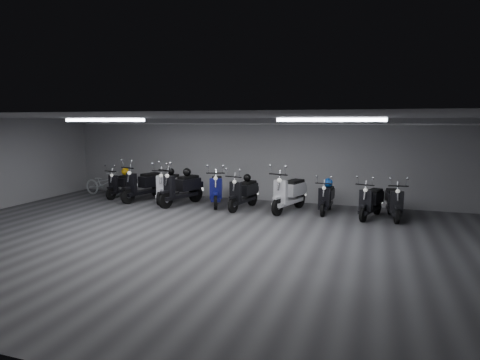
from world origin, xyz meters
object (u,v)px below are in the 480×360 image
(scooter_3, at_px, (181,182))
(helmet_4, at_px, (247,178))
(scooter_4, at_px, (216,184))
(scooter_8, at_px, (371,196))
(helmet_2, at_px, (171,172))
(scooter_1, at_px, (143,179))
(bicycle, at_px, (103,181))
(helmet_1, at_px, (125,171))
(scooter_9, at_px, (394,197))
(helmet_0, at_px, (187,172))
(scooter_7, at_px, (327,193))
(helmet_3, at_px, (328,183))
(scooter_0, at_px, (121,180))
(scooter_6, at_px, (289,187))
(scooter_2, at_px, (168,181))
(scooter_5, at_px, (243,188))

(scooter_3, distance_m, helmet_4, 2.18)
(scooter_4, relative_size, scooter_8, 1.11)
(scooter_4, bearing_deg, helmet_2, 151.08)
(scooter_1, xyz_separation_m, scooter_3, (1.55, -0.25, 0.00))
(bicycle, bearing_deg, scooter_1, -94.69)
(scooter_8, xyz_separation_m, helmet_1, (-8.50, 0.69, 0.28))
(scooter_9, distance_m, helmet_0, 6.40)
(scooter_1, distance_m, scooter_4, 2.65)
(scooter_7, distance_m, helmet_3, 0.36)
(helmet_1, height_order, helmet_3, helmet_1)
(scooter_0, height_order, bicycle, scooter_0)
(helmet_3, height_order, helmet_4, helmet_4)
(scooter_3, bearing_deg, scooter_8, 20.23)
(scooter_6, bearing_deg, scooter_3, -159.44)
(scooter_0, xyz_separation_m, helmet_3, (7.27, 0.04, 0.26))
(scooter_2, distance_m, scooter_4, 1.77)
(scooter_8, distance_m, helmet_1, 8.53)
(bicycle, bearing_deg, scooter_6, -87.06)
(scooter_9, height_order, helmet_4, scooter_9)
(helmet_4, bearing_deg, scooter_6, -6.13)
(scooter_3, height_order, helmet_4, scooter_3)
(scooter_5, xyz_separation_m, scooter_7, (2.51, 0.29, -0.08))
(scooter_4, xyz_separation_m, scooter_8, (4.77, -0.24, -0.07))
(scooter_7, height_order, helmet_1, scooter_7)
(scooter_2, bearing_deg, bicycle, 168.86)
(scooter_5, height_order, scooter_9, scooter_5)
(helmet_2, bearing_deg, scooter_7, -2.73)
(scooter_7, bearing_deg, scooter_1, -175.52)
(bicycle, bearing_deg, scooter_5, -89.02)
(scooter_8, relative_size, helmet_2, 6.78)
(scooter_3, relative_size, scooter_6, 1.00)
(scooter_6, distance_m, bicycle, 7.02)
(helmet_2, xyz_separation_m, helmet_3, (5.31, -0.03, -0.12))
(scooter_5, bearing_deg, helmet_0, -173.59)
(scooter_7, relative_size, helmet_0, 6.02)
(helmet_1, relative_size, helmet_4, 1.16)
(bicycle, distance_m, helmet_1, 0.94)
(scooter_2, bearing_deg, scooter_3, -33.71)
(scooter_5, relative_size, bicycle, 1.08)
(scooter_9, bearing_deg, bicycle, 170.56)
(scooter_3, xyz_separation_m, helmet_1, (-2.63, 0.78, 0.16))
(scooter_9, height_order, helmet_1, scooter_9)
(scooter_4, relative_size, helmet_4, 7.85)
(helmet_1, bearing_deg, helmet_4, -5.53)
(scooter_0, height_order, helmet_4, scooter_0)
(scooter_9, bearing_deg, scooter_3, 174.83)
(scooter_3, height_order, helmet_1, scooter_3)
(scooter_7, bearing_deg, scooter_6, -166.67)
(scooter_0, relative_size, helmet_0, 6.29)
(helmet_3, bearing_deg, scooter_9, -11.94)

